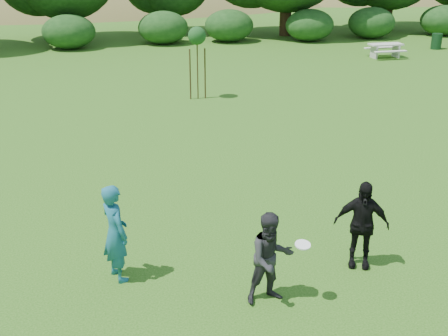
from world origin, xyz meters
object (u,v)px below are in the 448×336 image
object	(u,v)px
player_grey	(271,258)
sapling	(197,38)
trash_can_near	(436,41)
player_black	(361,224)
player_teal	(115,233)
picnic_table	(385,48)

from	to	relation	value
player_grey	sapling	world-z (taller)	sapling
trash_can_near	sapling	size ratio (longest dim) A/B	0.32
sapling	trash_can_near	bearing A→B (deg)	26.65
sapling	player_grey	bearing A→B (deg)	-95.35
player_black	player_teal	bearing A→B (deg)	-164.14
player_teal	player_grey	xyz separation A→B (m)	(2.56, -1.34, -0.10)
trash_can_near	picnic_table	xyz separation A→B (m)	(-4.22, -1.75, 0.07)
player_teal	player_grey	world-z (taller)	player_teal
player_grey	trash_can_near	xyz separation A→B (m)	(17.00, 21.67, -0.40)
sapling	picnic_table	xyz separation A→B (m)	(11.49, 6.14, -1.90)
player_black	trash_can_near	xyz separation A→B (m)	(14.97, 20.94, -0.44)
player_teal	trash_can_near	distance (m)	28.22
player_black	trash_can_near	bearing A→B (deg)	77.83
player_grey	picnic_table	world-z (taller)	player_grey
player_teal	player_black	world-z (taller)	player_teal
player_grey	picnic_table	xyz separation A→B (m)	(12.78, 19.92, -0.33)
player_teal	trash_can_near	size ratio (longest dim) A/B	2.11
player_teal	picnic_table	distance (m)	24.10
player_grey	picnic_table	bearing A→B (deg)	51.10
player_black	trash_can_near	world-z (taller)	player_black
sapling	picnic_table	distance (m)	13.17
trash_can_near	player_black	bearing A→B (deg)	-125.57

